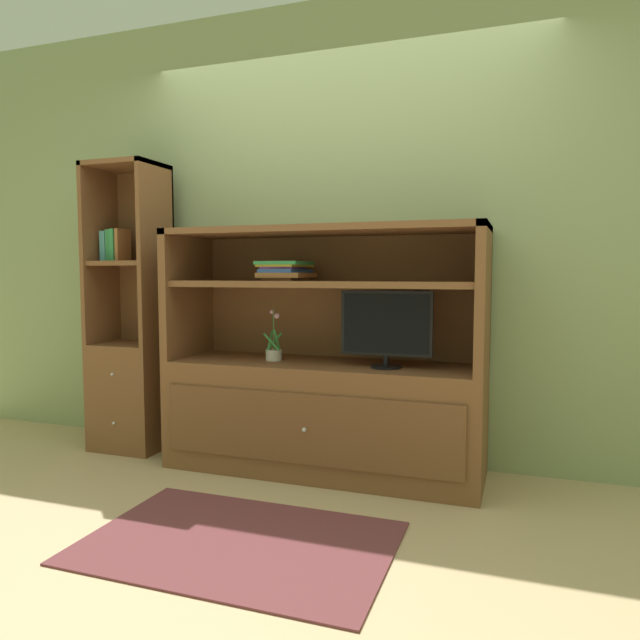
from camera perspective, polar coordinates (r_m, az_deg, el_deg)
name	(u,v)px	position (r m, az deg, el deg)	size (l,w,h in m)	color
ground_plane	(298,494)	(3.17, -2.19, -16.68)	(8.00, 8.00, 0.00)	tan
painted_rear_wall	(341,233)	(3.67, 2.10, 8.53)	(6.00, 0.10, 2.80)	#8C9E6B
area_rug	(239,542)	(2.67, -7.95, -20.76)	(1.30, 0.86, 0.01)	brown
media_console	(323,392)	(3.40, 0.31, -7.09)	(1.82, 0.60, 1.41)	brown
tv_monitor	(386,326)	(3.17, 6.50, -0.63)	(0.50, 0.17, 0.42)	black
potted_plant	(274,351)	(3.45, -4.54, -3.04)	(0.11, 0.10, 0.30)	beige
magazine_stack	(286,271)	(3.41, -3.36, 4.84)	(0.27, 0.35, 0.11)	#A56638
bookshelf_tall	(132,356)	(4.01, -17.97, -3.33)	(0.46, 0.38, 1.85)	brown
upright_book_row	(115,246)	(4.03, -19.40, 6.88)	(0.15, 0.16, 0.21)	teal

